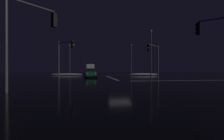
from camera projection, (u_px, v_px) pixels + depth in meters
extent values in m
cube|color=black|center=(120.00, 82.00, 19.25)|extent=(120.00, 120.00, 0.10)
cube|color=white|center=(111.00, 78.00, 27.22)|extent=(0.35, 13.77, 0.01)
cube|color=yellow|center=(104.00, 75.00, 38.71)|extent=(22.00, 0.15, 0.01)
cube|color=white|center=(184.00, 80.00, 20.37)|extent=(13.77, 0.40, 0.01)
ellipsoid|color=white|center=(67.00, 74.00, 38.90)|extent=(7.37, 1.50, 0.43)
ellipsoid|color=white|center=(143.00, 74.00, 37.92)|extent=(6.82, 1.50, 0.50)
cube|color=#14512D|center=(91.00, 74.00, 28.46)|extent=(1.80, 4.20, 0.70)
cube|color=black|center=(91.00, 70.00, 28.65)|extent=(1.60, 2.00, 0.55)
cylinder|color=black|center=(97.00, 76.00, 27.05)|extent=(0.22, 0.64, 0.64)
cylinder|color=black|center=(86.00, 76.00, 26.80)|extent=(0.22, 0.64, 0.64)
cylinder|color=black|center=(96.00, 75.00, 30.12)|extent=(0.22, 0.64, 0.64)
cylinder|color=black|center=(86.00, 75.00, 29.87)|extent=(0.22, 0.64, 0.64)
sphere|color=#F9EFC6|center=(95.00, 74.00, 26.45)|extent=(0.22, 0.22, 0.22)
sphere|color=#F9EFC6|center=(87.00, 74.00, 26.27)|extent=(0.22, 0.22, 0.22)
cube|color=black|center=(90.00, 73.00, 34.78)|extent=(1.80, 4.20, 0.70)
cube|color=black|center=(90.00, 70.00, 34.98)|extent=(1.60, 2.00, 0.55)
cylinder|color=black|center=(94.00, 75.00, 33.37)|extent=(0.22, 0.64, 0.64)
cylinder|color=black|center=(85.00, 75.00, 33.12)|extent=(0.22, 0.64, 0.64)
cylinder|color=black|center=(94.00, 74.00, 36.44)|extent=(0.22, 0.64, 0.64)
cylinder|color=black|center=(85.00, 74.00, 36.19)|extent=(0.22, 0.64, 0.64)
sphere|color=#F9EFC6|center=(93.00, 73.00, 32.77)|extent=(0.22, 0.22, 0.22)
sphere|color=#F9EFC6|center=(86.00, 73.00, 32.59)|extent=(0.22, 0.22, 0.22)
cube|color=navy|center=(89.00, 72.00, 41.31)|extent=(1.80, 4.20, 0.70)
cube|color=black|center=(89.00, 70.00, 41.50)|extent=(1.60, 2.00, 0.55)
cylinder|color=black|center=(93.00, 74.00, 39.90)|extent=(0.22, 0.64, 0.64)
cylinder|color=black|center=(86.00, 74.00, 39.65)|extent=(0.22, 0.64, 0.64)
cylinder|color=black|center=(93.00, 73.00, 42.97)|extent=(0.22, 0.64, 0.64)
cylinder|color=black|center=(86.00, 73.00, 42.72)|extent=(0.22, 0.64, 0.64)
sphere|color=#F9EFC6|center=(92.00, 72.00, 39.29)|extent=(0.22, 0.22, 0.22)
sphere|color=#F9EFC6|center=(87.00, 72.00, 39.12)|extent=(0.22, 0.22, 0.22)
cube|color=slate|center=(89.00, 72.00, 47.53)|extent=(1.80, 4.20, 0.70)
cube|color=black|center=(89.00, 70.00, 47.73)|extent=(1.60, 2.00, 0.55)
cylinder|color=black|center=(92.00, 73.00, 46.12)|extent=(0.22, 0.64, 0.64)
cylinder|color=black|center=(86.00, 73.00, 45.87)|extent=(0.22, 0.64, 0.64)
cylinder|color=black|center=(92.00, 73.00, 49.19)|extent=(0.22, 0.64, 0.64)
cylinder|color=black|center=(86.00, 73.00, 48.94)|extent=(0.22, 0.64, 0.64)
sphere|color=#F9EFC6|center=(91.00, 72.00, 45.52)|extent=(0.22, 0.22, 0.22)
sphere|color=#F9EFC6|center=(87.00, 72.00, 45.34)|extent=(0.22, 0.22, 0.22)
cube|color=beige|center=(91.00, 69.00, 50.86)|extent=(2.40, 2.20, 2.30)
cube|color=silver|center=(90.00, 68.00, 55.32)|extent=(2.40, 5.00, 2.60)
cylinder|color=black|center=(94.00, 72.00, 51.63)|extent=(0.28, 0.96, 0.96)
cylinder|color=black|center=(87.00, 72.00, 51.30)|extent=(0.28, 0.96, 0.96)
cylinder|color=black|center=(94.00, 72.00, 56.28)|extent=(0.28, 0.96, 0.96)
cylinder|color=black|center=(87.00, 72.00, 55.95)|extent=(0.28, 0.96, 0.96)
sphere|color=#F9EFC6|center=(93.00, 71.00, 49.84)|extent=(0.26, 0.26, 0.26)
sphere|color=#F9EFC6|center=(88.00, 71.00, 49.61)|extent=(0.26, 0.26, 0.26)
cylinder|color=#4C4C51|center=(224.00, 18.00, 13.14)|extent=(2.69, 2.69, 0.12)
cube|color=black|center=(198.00, 29.00, 14.25)|extent=(0.46, 0.46, 1.05)
sphere|color=black|center=(196.00, 25.00, 14.34)|extent=(0.22, 0.22, 0.22)
sphere|color=orange|center=(196.00, 29.00, 14.35)|extent=(0.22, 0.22, 0.22)
sphere|color=black|center=(196.00, 33.00, 14.35)|extent=(0.22, 0.22, 0.22)
cylinder|color=#4C4C51|center=(6.00, 42.00, 9.71)|extent=(0.18, 0.18, 6.00)
cylinder|color=#4C4C51|center=(33.00, 5.00, 10.98)|extent=(2.35, 2.35, 0.12)
cube|color=black|center=(54.00, 20.00, 12.26)|extent=(0.46, 0.46, 1.05)
sphere|color=black|center=(56.00, 16.00, 12.38)|extent=(0.22, 0.22, 0.22)
sphere|color=orange|center=(56.00, 21.00, 12.38)|extent=(0.22, 0.22, 0.22)
sphere|color=black|center=(56.00, 25.00, 12.39)|extent=(0.22, 0.22, 0.22)
cylinder|color=#4C4C51|center=(59.00, 60.00, 26.45)|extent=(0.18, 0.18, 5.95)
cylinder|color=#4C4C51|center=(66.00, 42.00, 25.38)|extent=(2.55, 2.55, 0.12)
cube|color=black|center=(73.00, 45.00, 24.34)|extent=(0.46, 0.46, 1.05)
sphere|color=black|center=(74.00, 43.00, 24.24)|extent=(0.22, 0.22, 0.22)
sphere|color=orange|center=(74.00, 45.00, 24.24)|extent=(0.22, 0.22, 0.22)
sphere|color=black|center=(74.00, 47.00, 24.24)|extent=(0.22, 0.22, 0.22)
cylinder|color=#4C4C51|center=(158.00, 61.00, 28.77)|extent=(0.18, 0.18, 5.66)
cylinder|color=#4C4C51|center=(154.00, 46.00, 27.19)|extent=(2.87, 2.87, 0.12)
cube|color=black|center=(149.00, 48.00, 25.63)|extent=(0.46, 0.46, 1.05)
sphere|color=black|center=(148.00, 46.00, 25.50)|extent=(0.22, 0.22, 0.22)
sphere|color=orange|center=(148.00, 48.00, 25.50)|extent=(0.22, 0.22, 0.22)
sphere|color=black|center=(148.00, 50.00, 25.50)|extent=(0.22, 0.22, 0.22)
cylinder|color=#424247|center=(70.00, 60.00, 47.34)|extent=(0.20, 0.20, 8.19)
sphere|color=#F9AD47|center=(70.00, 45.00, 47.33)|extent=(0.44, 0.44, 0.44)
cylinder|color=#424247|center=(151.00, 54.00, 34.01)|extent=(0.20, 0.20, 9.19)
sphere|color=#F9AD47|center=(151.00, 31.00, 33.99)|extent=(0.44, 0.44, 0.44)
cylinder|color=#424247|center=(131.00, 60.00, 49.86)|extent=(0.20, 0.20, 8.61)
sphere|color=#F9AD47|center=(131.00, 45.00, 49.84)|extent=(0.44, 0.44, 0.44)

